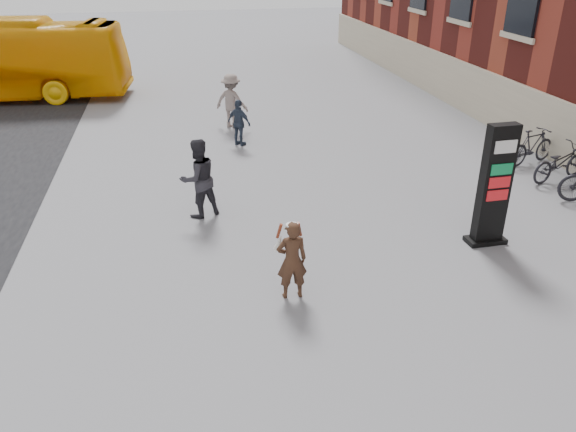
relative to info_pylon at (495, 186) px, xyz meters
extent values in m
plane|color=#9E9EA3|center=(-4.86, -0.80, -1.32)|extent=(100.00, 100.00, 0.00)
cube|color=beige|center=(4.58, 5.20, -0.42)|extent=(0.18, 44.00, 1.80)
cube|color=black|center=(0.00, 0.00, 0.00)|extent=(0.64, 0.28, 2.65)
cube|color=black|center=(0.00, 0.00, -1.27)|extent=(0.86, 0.45, 0.11)
cube|color=white|center=(0.00, 0.00, 0.90)|extent=(0.49, 0.31, 0.27)
cube|color=#0C6637|center=(0.00, 0.00, 0.43)|extent=(0.49, 0.31, 0.23)
cube|color=#B01419|center=(0.00, 0.00, 0.14)|extent=(0.49, 0.31, 0.23)
cube|color=#B01419|center=(0.00, 0.00, -0.15)|extent=(0.49, 0.31, 0.23)
imported|color=#381E14|center=(-4.55, -1.20, -0.56)|extent=(0.56, 0.37, 1.53)
cylinder|color=white|center=(-4.55, -1.20, 0.13)|extent=(0.21, 0.21, 0.05)
cone|color=white|center=(-4.37, -0.98, -0.29)|extent=(0.21, 0.21, 0.37)
cylinder|color=maroon|center=(-4.37, -0.98, -0.06)|extent=(0.12, 0.12, 0.32)
cone|color=white|center=(-4.73, -0.98, -0.29)|extent=(0.21, 0.21, 0.37)
cylinder|color=maroon|center=(-4.73, -0.98, -0.06)|extent=(0.12, 0.12, 0.32)
imported|color=#29282E|center=(-5.98, 2.58, -0.38)|extent=(1.14, 1.04, 1.89)
imported|color=gray|center=(-4.44, 9.63, -0.39)|extent=(1.38, 1.24, 1.86)
imported|color=#313C4F|center=(-4.43, 7.58, -0.59)|extent=(0.86, 0.87, 1.47)
imported|color=black|center=(3.74, 2.90, -0.82)|extent=(2.04, 1.18, 1.01)
imported|color=black|center=(3.74, 4.19, -0.79)|extent=(1.84, 1.02, 1.06)
camera|label=1|loc=(-6.33, -9.68, 4.52)|focal=35.00mm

